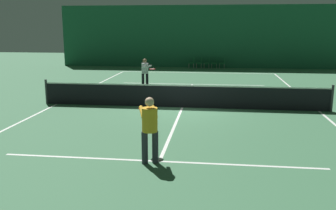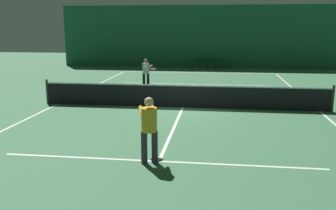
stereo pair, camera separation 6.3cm
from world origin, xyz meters
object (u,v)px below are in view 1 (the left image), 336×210
(player_far, at_px, (145,71))
(courtside_chair_4, at_px, (223,62))
(tennis_net, at_px, (182,95))
(courtside_chair_1, at_px, (200,62))
(courtside_chair_0, at_px, (192,62))
(courtside_chair_2, at_px, (208,62))
(player_near, at_px, (150,125))
(courtside_chair_3, at_px, (215,62))

(player_far, height_order, courtside_chair_4, player_far)
(tennis_net, height_order, courtside_chair_1, tennis_net)
(courtside_chair_0, distance_m, courtside_chair_1, 0.61)
(player_far, distance_m, courtside_chair_2, 10.53)
(player_far, distance_m, courtside_chair_4, 10.96)
(player_near, bearing_deg, courtside_chair_0, -17.06)
(player_near, distance_m, courtside_chair_0, 21.43)
(player_near, height_order, courtside_chair_0, player_near)
(courtside_chair_4, bearing_deg, player_far, -23.62)
(courtside_chair_0, xyz_separation_m, courtside_chair_2, (1.22, 0.00, 0.00))
(courtside_chair_3, height_order, courtside_chair_4, same)
(courtside_chair_3, distance_m, courtside_chair_4, 0.61)
(tennis_net, distance_m, player_near, 6.53)
(player_far, bearing_deg, courtside_chair_2, 128.08)
(player_near, bearing_deg, player_far, -6.68)
(courtside_chair_1, relative_size, courtside_chair_4, 1.00)
(courtside_chair_3, bearing_deg, tennis_net, -4.92)
(courtside_chair_4, bearing_deg, courtside_chair_2, -90.00)
(player_near, bearing_deg, tennis_net, -19.92)
(player_far, distance_m, courtside_chair_1, 10.36)
(courtside_chair_0, bearing_deg, courtside_chair_3, 90.00)
(courtside_chair_0, height_order, courtside_chair_4, same)
(player_near, xyz_separation_m, courtside_chair_1, (0.29, 21.42, -0.49))
(tennis_net, xyz_separation_m, courtside_chair_2, (0.67, 14.91, -0.03))
(courtside_chair_0, xyz_separation_m, courtside_chair_3, (1.83, 0.00, 0.00))
(courtside_chair_2, bearing_deg, courtside_chair_3, 90.00)
(courtside_chair_3, bearing_deg, courtside_chair_4, 90.00)
(courtside_chair_0, distance_m, courtside_chair_2, 1.22)
(courtside_chair_3, bearing_deg, courtside_chair_0, -90.00)
(courtside_chair_3, bearing_deg, player_far, -20.63)
(courtside_chair_4, bearing_deg, player_near, -5.65)
(courtside_chair_2, bearing_deg, player_near, -2.40)
(courtside_chair_1, relative_size, courtside_chair_2, 1.00)
(player_near, relative_size, courtside_chair_3, 1.99)
(player_near, height_order, courtside_chair_1, player_near)
(player_near, xyz_separation_m, courtside_chair_3, (1.51, 21.42, -0.49))
(player_near, distance_m, courtside_chair_2, 21.44)
(courtside_chair_0, bearing_deg, courtside_chair_1, 90.00)
(courtside_chair_1, distance_m, courtside_chair_3, 1.22)
(courtside_chair_1, height_order, courtside_chair_3, same)
(courtside_chair_1, distance_m, courtside_chair_4, 1.83)
(courtside_chair_0, height_order, courtside_chair_3, same)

